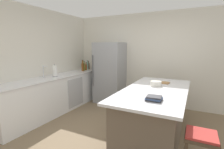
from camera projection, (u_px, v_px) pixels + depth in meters
The scene contains 17 objects.
ground_plane at pixel (122, 142), 2.93m from camera, with size 7.20×7.20×0.00m, color #7A664C.
wall_rear at pixel (154, 60), 4.70m from camera, with size 6.00×0.10×2.60m, color silver.
wall_left at pixel (25, 63), 3.81m from camera, with size 0.10×6.00×2.60m, color silver.
counter_run_left at pixel (56, 94), 4.26m from camera, with size 0.66×3.15×0.93m.
kitchen_island at pixel (154, 113), 3.04m from camera, with size 1.06×2.24×0.91m.
refrigerator at pixel (110, 73), 4.96m from camera, with size 0.81×0.72×1.78m.
bar_stool at pixel (201, 143), 1.97m from camera, with size 0.36×0.36×0.65m.
sink_faucet at pixel (44, 71), 3.91m from camera, with size 0.15×0.05×0.30m.
paper_towel_roll at pixel (55, 71), 4.13m from camera, with size 0.14×0.14×0.31m.
syrup_bottle at pixel (89, 66), 5.44m from camera, with size 0.06×0.06×0.28m.
gin_bottle at pixel (87, 66), 5.34m from camera, with size 0.07×0.07×0.31m.
vinegar_bottle at pixel (86, 67), 5.26m from camera, with size 0.05×0.05×0.26m.
olive_oil_bottle at pixel (84, 67), 5.19m from camera, with size 0.06×0.06×0.30m.
whiskey_bottle at pixel (83, 67), 5.08m from camera, with size 0.09×0.09×0.34m.
cookbook_stack at pixel (154, 98), 2.33m from camera, with size 0.22×0.20×0.06m.
mixing_bowl at pixel (156, 84), 3.20m from camera, with size 0.21×0.21×0.10m.
cutting_board at pixel (162, 82), 3.49m from camera, with size 0.29×0.21×0.02m.
Camera 1 is at (1.06, -2.49, 1.65)m, focal length 26.59 mm.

